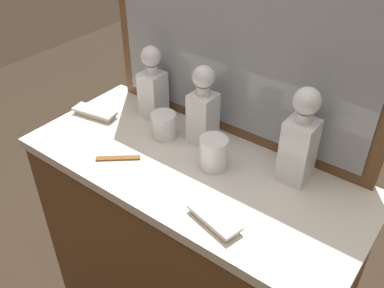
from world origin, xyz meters
name	(u,v)px	position (x,y,z in m)	size (l,w,h in m)	color
dresser	(192,261)	(0.00, 0.00, 0.46)	(1.11, 0.49, 0.93)	brown
dresser_mirror	(238,38)	(0.00, 0.23, 1.27)	(0.98, 0.03, 0.68)	brown
crystal_decanter_left	(203,112)	(-0.05, 0.13, 1.04)	(0.08, 0.08, 0.27)	white
crystal_decanter_front	(153,89)	(-0.29, 0.15, 1.03)	(0.08, 0.08, 0.27)	white
crystal_decanter_center	(299,144)	(0.28, 0.14, 1.05)	(0.09, 0.09, 0.30)	white
crystal_tumbler_rear	(164,126)	(-0.17, 0.07, 0.96)	(0.08, 0.08, 0.09)	white
crystal_tumbler_center	(214,154)	(0.06, 0.03, 0.97)	(0.09, 0.09, 0.10)	white
silver_brush_front	(95,113)	(-0.46, 0.01, 0.94)	(0.17, 0.08, 0.02)	#B7A88C
silver_brush_left	(214,219)	(0.19, -0.16, 0.94)	(0.17, 0.10, 0.02)	#B7A88C
tortoiseshell_comb	(118,158)	(-0.20, -0.12, 0.93)	(0.12, 0.11, 0.01)	brown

